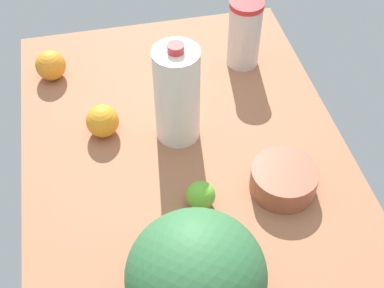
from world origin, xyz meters
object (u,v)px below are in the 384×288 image
object	(u,v)px
mixing_bowl	(284,179)
lime_near_front	(200,195)
tumbler_cup	(244,33)
orange_far_back	(51,65)
watermelon	(196,276)
orange_loose	(102,121)
milk_jug	(177,95)

from	to	relation	value
mixing_bowl	lime_near_front	size ratio (longest dim) A/B	2.33
mixing_bowl	tumbler_cup	size ratio (longest dim) A/B	0.76
orange_far_back	mixing_bowl	bearing A→B (deg)	44.36
mixing_bowl	tumbler_cup	world-z (taller)	tumbler_cup
watermelon	orange_loose	distance (cm)	50.05
mixing_bowl	watermelon	size ratio (longest dim) A/B	0.59
milk_jug	orange_far_back	world-z (taller)	milk_jug
watermelon	tumbler_cup	distance (cm)	72.74
milk_jug	lime_near_front	bearing A→B (deg)	1.01
milk_jug	orange_far_back	distance (cm)	40.88
milk_jug	tumbler_cup	xyz separation A→B (cm)	(-22.91, 22.70, -2.82)
tumbler_cup	orange_far_back	bearing A→B (deg)	-95.31
watermelon	orange_far_back	world-z (taller)	watermelon
mixing_bowl	orange_far_back	distance (cm)	68.85
lime_near_front	orange_loose	world-z (taller)	orange_loose
orange_loose	lime_near_front	bearing A→B (deg)	34.67
tumbler_cup	orange_far_back	xyz separation A→B (cm)	(-4.79, -51.54, -5.67)
orange_far_back	tumbler_cup	bearing A→B (deg)	84.69
watermelon	milk_jug	xyz separation A→B (cm)	(-44.16, 5.44, 1.87)
tumbler_cup	orange_loose	xyz separation A→B (cm)	(18.96, -40.25, -5.70)
watermelon	orange_far_back	bearing A→B (deg)	-161.96
orange_far_back	orange_loose	size ratio (longest dim) A/B	1.01
milk_jug	lime_near_front	xyz separation A→B (cm)	(21.98, 0.39, -9.33)
mixing_bowl	lime_near_front	xyz separation A→B (cm)	(0.46, -18.91, 0.12)
mixing_bowl	watermelon	world-z (taller)	watermelon
tumbler_cup	orange_far_back	world-z (taller)	tumbler_cup
orange_loose	watermelon	bearing A→B (deg)	14.12
orange_loose	mixing_bowl	bearing A→B (deg)	55.34
tumbler_cup	lime_near_front	distance (cm)	50.55
watermelon	milk_jug	world-z (taller)	milk_jug
milk_jug	lime_near_front	world-z (taller)	milk_jug
watermelon	milk_jug	bearing A→B (deg)	172.98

